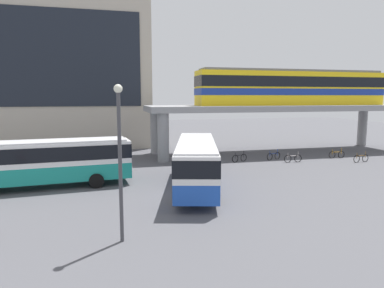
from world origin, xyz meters
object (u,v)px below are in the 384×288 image
object	(u,v)px
bicycle_brown	(361,158)
station_building	(37,70)
bus_main	(196,159)
bicycle_silver	(293,158)
train	(292,87)
bicycle_black	(239,158)
bus_secondary	(47,159)
bicycle_blue	(274,156)
bicycle_orange	(337,154)
pedestrian_near_building	(189,156)

from	to	relation	value
bicycle_brown	station_building	bearing A→B (deg)	147.14
bus_main	bicycle_silver	world-z (taller)	bus_main
station_building	bicycle_silver	bearing A→B (deg)	-36.78
train	bus_main	xyz separation A→B (m)	(-14.29, -12.80, -5.20)
train	bicycle_silver	xyz separation A→B (m)	(-2.99, -5.84, -6.83)
bicycle_black	bus_main	bearing A→B (deg)	-127.55
station_building	bus_secondary	bearing A→B (deg)	-79.66
bus_secondary	bicycle_silver	distance (m)	21.52
bicycle_brown	bicycle_black	distance (m)	11.50
train	bicycle_blue	size ratio (longest dim) A/B	12.58
bicycle_brown	bus_main	bearing A→B (deg)	-162.78
bus_secondary	bicycle_orange	distance (m)	27.06
bus_main	pedestrian_near_building	distance (m)	8.05
pedestrian_near_building	bus_secondary	bearing A→B (deg)	-155.26
bicycle_silver	bus_main	bearing A→B (deg)	-148.35
train	bus_secondary	distance (m)	26.58
bicycle_brown	bicycle_silver	xyz separation A→B (m)	(-6.30, 1.51, 0.00)
station_building	pedestrian_near_building	xyz separation A→B (m)	(15.38, -18.00, -8.59)
station_building	bicycle_brown	size ratio (longest dim) A/B	15.27
bus_main	bicycle_black	bearing A→B (deg)	52.45
bicycle_black	bicycle_silver	size ratio (longest dim) A/B	0.96
station_building	bus_main	xyz separation A→B (m)	(13.96, -25.84, -7.42)
bus_main	bus_secondary	distance (m)	10.10
station_building	train	distance (m)	31.19
bus_secondary	pedestrian_near_building	distance (m)	12.34
bus_main	bicycle_silver	size ratio (longest dim) A/B	6.32
bicycle_black	bicycle_blue	distance (m)	3.66
bicycle_orange	bicycle_brown	bearing A→B (deg)	-71.49
bicycle_silver	pedestrian_near_building	xyz separation A→B (m)	(-9.87, 0.88, 0.45)
bicycle_black	bicycle_blue	xyz separation A→B (m)	(3.65, 0.18, 0.00)
bus_main	bus_secondary	size ratio (longest dim) A/B	1.01
station_building	bicycle_brown	world-z (taller)	station_building
bicycle_silver	bicycle_orange	bearing A→B (deg)	10.01
bicycle_silver	train	bearing A→B (deg)	62.87
bus_secondary	bicycle_blue	bearing A→B (deg)	16.59
bicycle_orange	pedestrian_near_building	distance (m)	15.35
bus_secondary	bicycle_blue	xyz separation A→B (m)	(19.88, 5.92, -1.63)
bus_secondary	bicycle_orange	world-z (taller)	bus_secondary
station_building	bus_main	distance (m)	30.29
bicycle_black	pedestrian_near_building	world-z (taller)	pedestrian_near_building
bicycle_blue	pedestrian_near_building	bearing A→B (deg)	-174.89
bicycle_black	bicycle_blue	size ratio (longest dim) A/B	1.00
station_building	bicycle_orange	size ratio (longest dim) A/B	15.23
bicycle_brown	bicycle_silver	distance (m)	6.48
bus_main	bus_secondary	bearing A→B (deg)	164.51
station_building	pedestrian_near_building	bearing A→B (deg)	-49.49
train	bicycle_silver	bearing A→B (deg)	-117.13
bicycle_silver	station_building	bearing A→B (deg)	143.22
bicycle_silver	bicycle_blue	xyz separation A→B (m)	(-1.15, 1.66, 0.00)
bicycle_black	bicycle_orange	size ratio (longest dim) A/B	0.96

